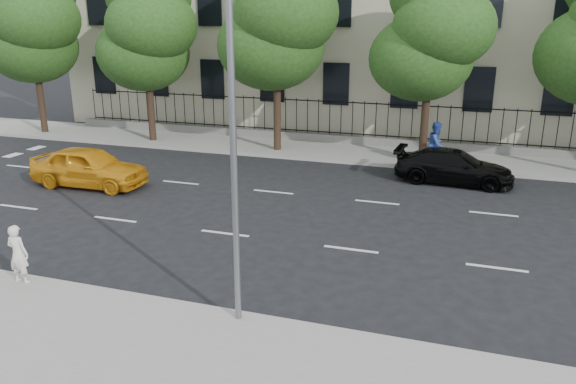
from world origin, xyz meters
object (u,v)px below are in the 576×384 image
Objects in this scene: street_light at (242,86)px; black_sedan at (454,167)px; yellow_taxi at (89,167)px; woman_near at (18,254)px.

black_sedan is at bearing 71.93° from street_light.
yellow_taxi is 0.99× the size of black_sedan.
street_light is 5.30× the size of woman_near.
black_sedan is 16.15m from woman_near.
street_light is at bearing -174.62° from woman_near.
black_sedan is at bearing -71.16° from yellow_taxi.
black_sedan is (3.98, 12.21, -4.47)m from street_light.
woman_near is (3.86, -7.88, 0.12)m from yellow_taxi.
woman_near is (-9.79, -12.84, 0.23)m from black_sedan.
yellow_taxi is at bearing 113.44° from black_sedan.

